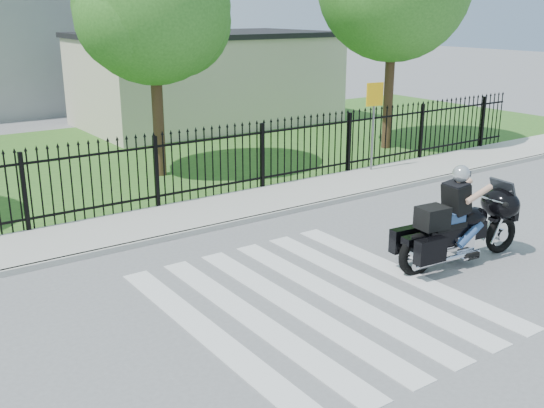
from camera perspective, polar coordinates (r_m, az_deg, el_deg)
ground at (r=10.63m, az=3.93°, el=-8.65°), size 120.00×120.00×0.00m
crosswalk at (r=10.63m, az=3.93°, el=-8.62°), size 5.00×5.50×0.01m
sidewalk at (r=14.55m, az=-8.47°, el=-1.31°), size 40.00×2.00×0.12m
curb at (r=13.70m, az=-6.59°, el=-2.40°), size 40.00×0.12×0.12m
grass_strip at (r=20.85m, az=-17.19°, el=3.60°), size 40.00×12.00×0.02m
iron_fence at (r=15.18m, az=-10.32°, el=2.70°), size 26.00×0.04×1.80m
tree_mid at (r=18.07m, az=-10.68°, el=17.01°), size 4.20×4.20×6.78m
building_low at (r=26.96m, az=-5.86°, el=10.94°), size 10.00×6.00×3.50m
building_low_roof at (r=26.83m, az=-5.98°, el=14.87°), size 10.20×6.20×0.20m
motorcycle_rider at (r=12.31m, az=16.41°, el=-1.66°), size 2.95×1.08×1.95m
traffic_sign at (r=18.43m, az=9.14°, el=8.48°), size 0.55×0.13×2.51m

